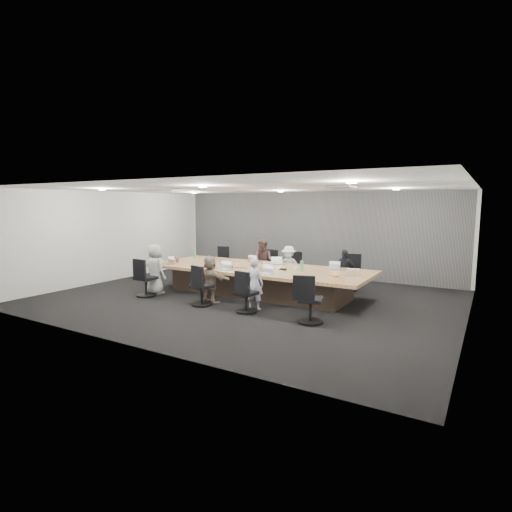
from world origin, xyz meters
The scene contains 39 objects.
floor centered at (0.00, 0.00, 0.00)m, with size 10.00×8.00×0.00m, color black.
ceiling centered at (0.00, 0.00, 2.80)m, with size 10.00×8.00×0.00m, color white.
wall_back centered at (0.00, 4.00, 1.40)m, with size 10.00×2.80×0.00m, color silver.
wall_front centered at (0.00, -4.00, 1.40)m, with size 10.00×2.80×0.00m, color silver.
wall_left centered at (-5.00, 0.00, 1.40)m, with size 8.00×2.80×0.00m, color silver.
wall_right centered at (5.00, 0.00, 1.40)m, with size 8.00×2.80×0.00m, color silver.
curtain centered at (0.00, 3.92, 1.40)m, with size 9.80×0.04×2.80m, color #5E5E5F.
conference_table centered at (0.00, 0.50, 0.40)m, with size 6.00×2.20×0.74m.
chair_0 centered at (-2.51, 2.20, 0.39)m, with size 0.53×0.53×0.78m, color black, non-canonical shape.
chair_1 centered at (-0.59, 2.20, 0.39)m, with size 0.52×0.52×0.77m, color black, non-canonical shape.
chair_2 centered at (0.25, 2.20, 0.38)m, with size 0.51×0.51×0.76m, color black, non-canonical shape.
chair_3 centered at (1.92, 2.20, 0.42)m, with size 0.56×0.56×0.83m, color black, non-canonical shape.
chair_4 centered at (-2.40, -1.20, 0.41)m, with size 0.55×0.55×0.81m, color black, non-canonical shape.
chair_5 centered at (-0.56, -1.20, 0.39)m, with size 0.52×0.52×0.77m, color black, non-canonical shape.
chair_6 centered at (0.70, -1.20, 0.37)m, with size 0.49×0.49×0.73m, color black, non-canonical shape.
chair_7 centered at (2.24, -1.20, 0.41)m, with size 0.55×0.55×0.81m, color black, non-canonical shape.
person_1 centered at (-0.59, 1.85, 0.68)m, with size 0.66×0.52×1.37m, color #4B3531.
laptop_1 centered at (-0.59, 1.30, 0.75)m, with size 0.33×0.23×0.02m, color #8C6647.
person_2 centered at (0.25, 1.85, 0.60)m, with size 0.77×0.44×1.20m, color silver.
laptop_2 centered at (0.25, 1.30, 0.75)m, with size 0.32×0.22×0.02m, color #B2B2B7.
person_3 centered at (1.92, 1.85, 0.60)m, with size 0.70×0.29×1.19m, color black.
laptop_3 centered at (1.92, 1.30, 0.75)m, with size 0.28×0.20×0.02m, color #B2B2B7.
person_4 centered at (-2.40, -0.85, 0.67)m, with size 0.66×0.43×1.35m, color #999D9A.
laptop_4 centered at (-2.40, -0.30, 0.75)m, with size 0.30×0.21×0.02m, color #8C6647.
person_5 centered at (-0.56, -0.85, 0.58)m, with size 1.08×0.34×1.16m, color #7D6958.
laptop_5 centered at (-0.56, -0.30, 0.75)m, with size 0.34×0.23×0.02m, color #B2B2B7.
person_6 centered at (0.70, -0.85, 0.60)m, with size 0.44×0.29×1.19m, color #B4B7CC.
laptop_6 centered at (0.70, -0.30, 0.75)m, with size 0.35×0.24×0.02m, color #B2B2B7.
bottle_green_left centered at (-2.65, 1.09, 0.87)m, with size 0.07×0.07×0.26m, color #419F63.
bottle_green_right centered at (1.27, 0.49, 0.87)m, with size 0.07×0.07×0.27m, color #419F63.
bottle_clear centered at (-1.61, 0.48, 0.84)m, with size 0.06×0.06×0.20m, color silver.
cup_white_far centered at (0.04, 0.80, 0.79)m, with size 0.08×0.08×0.11m, color white.
cup_white_near centered at (1.06, 0.58, 0.80)m, with size 0.09×0.09×0.11m, color white.
mug_brown centered at (-2.47, 0.09, 0.79)m, with size 0.09×0.09×0.11m, color brown.
mic_left centered at (-0.64, 0.14, 0.75)m, with size 0.14×0.10×0.03m, color black.
mic_right centered at (0.77, 0.46, 0.76)m, with size 0.16×0.11×0.03m, color black.
stapler centered at (0.52, -0.03, 0.77)m, with size 0.17×0.04×0.06m, color black.
canvas_bag centered at (2.55, 0.56, 0.82)m, with size 0.29×0.18×0.16m, color #BFB28B.
snack_packet centered at (2.24, 0.18, 0.76)m, with size 0.20×0.13×0.04m, color orange.
Camera 1 is at (5.32, -8.55, 2.41)m, focal length 28.00 mm.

